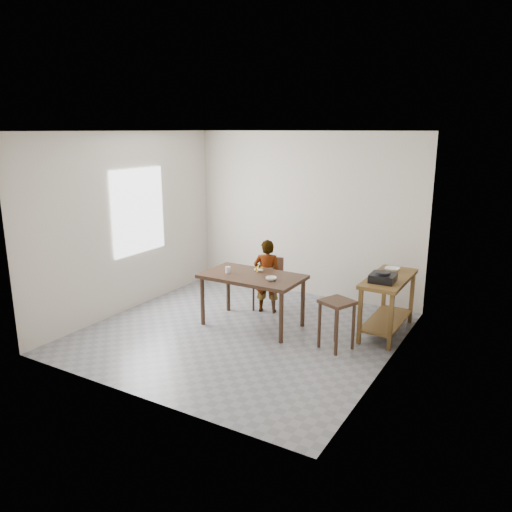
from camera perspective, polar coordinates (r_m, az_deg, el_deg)
The scene contains 17 objects.
floor at distance 6.98m, azimuth -1.68°, elevation -8.85°, with size 4.00×4.00×0.04m, color slate.
ceiling at distance 6.42m, azimuth -1.86°, elevation 14.27°, with size 4.00×4.00×0.04m, color white.
wall_back at distance 8.31m, azimuth 5.67°, elevation 4.72°, with size 4.00×0.04×2.70m, color beige.
wall_front at distance 5.02m, azimuth -14.10°, elevation -2.02°, with size 4.00×0.04×2.70m, color beige.
wall_left at distance 7.81m, azimuth -14.46°, elevation 3.72°, with size 0.04×4.00×2.70m, color beige.
wall_right at distance 5.78m, azimuth 15.48°, elevation 0.02°, with size 0.04×4.00×2.70m, color beige.
window_pane at distance 7.89m, azimuth -13.25°, elevation 5.00°, with size 0.02×1.10×1.30m, color silver.
dining_table at distance 7.07m, azimuth -0.41°, elevation -5.08°, with size 1.40×0.80×0.75m, color #362216, non-canonical shape.
prep_counter at distance 7.05m, azimuth 14.76°, elevation -5.44°, with size 0.50×1.20×0.80m, color brown, non-canonical shape.
child at distance 7.55m, azimuth 1.27°, elevation -2.31°, with size 0.41×0.27×1.13m, color white.
dining_chair at distance 7.72m, azimuth 1.32°, elevation -3.23°, with size 0.39×0.39×0.80m, color #362216, non-canonical shape.
stool at distance 6.45m, azimuth 9.17°, elevation -7.73°, with size 0.37×0.37×0.64m, color #362216, non-canonical shape.
glass_tumbler at distance 7.06m, azimuth -3.22°, elevation -1.58°, with size 0.07×0.07×0.09m, color silver.
small_bowl at distance 6.71m, azimuth 1.74°, elevation -2.60°, with size 0.15×0.15×0.05m, color white.
banana at distance 7.12m, azimuth 0.30°, elevation -1.56°, with size 0.16×0.11×0.06m, color gold, non-canonical shape.
serving_bowl at distance 7.21m, azimuth 15.28°, elevation -1.48°, with size 0.20×0.20×0.05m, color white.
gas_burner at distance 6.67m, azimuth 14.30°, elevation -2.44°, with size 0.31×0.31×0.10m, color black.
Camera 1 is at (3.41, -5.43, 2.72)m, focal length 35.00 mm.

